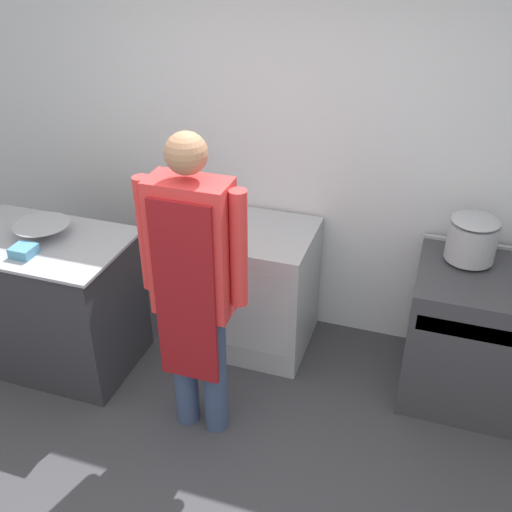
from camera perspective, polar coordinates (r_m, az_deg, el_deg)
wall_back at (r=4.03m, az=3.66°, el=10.25°), size 8.00×0.05×2.70m
prep_counter at (r=4.20m, az=-18.88°, el=-4.14°), size 1.10×0.72×0.94m
stove at (r=3.98m, az=21.59°, el=-7.31°), size 1.00×0.74×0.90m
fridge_unit at (r=4.14m, az=0.35°, el=-3.14°), size 0.70×0.67×0.89m
person_cook at (r=3.16m, az=-5.99°, el=-2.13°), size 0.60×0.24×1.84m
mixing_bowl at (r=3.98m, az=-19.67°, el=2.33°), size 0.35×0.35×0.08m
plastic_tub at (r=3.81m, az=-21.25°, el=0.46°), size 0.13×0.13×0.06m
stock_pot at (r=3.76m, az=19.91°, el=1.65°), size 0.29×0.29×0.28m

